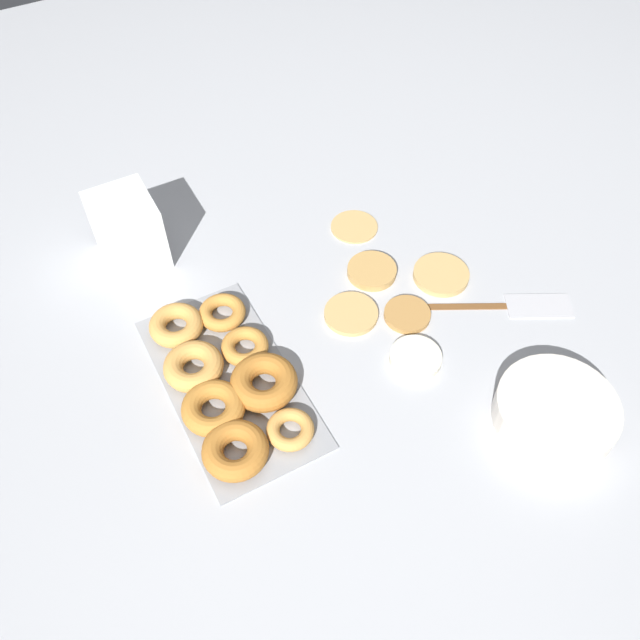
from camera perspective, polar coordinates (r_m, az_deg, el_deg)
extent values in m
plane|color=#B2B5BA|center=(1.30, 2.20, 0.61)|extent=(3.00, 3.00, 0.00)
cylinder|color=tan|center=(1.37, 10.16, 3.79)|extent=(0.11, 0.11, 0.01)
cylinder|color=tan|center=(1.36, 4.39, 4.15)|extent=(0.10, 0.10, 0.02)
cylinder|color=tan|center=(1.45, 2.91, 7.91)|extent=(0.10, 0.10, 0.01)
cylinder|color=silver|center=(1.24, 8.05, -3.18)|extent=(0.09, 0.09, 0.01)
cylinder|color=#B27F42|center=(1.30, 7.36, 0.47)|extent=(0.09, 0.09, 0.01)
cylinder|color=tan|center=(1.29, 2.63, 0.53)|extent=(0.10, 0.10, 0.01)
cube|color=#93969B|center=(1.21, -7.60, -5.13)|extent=(0.41, 0.21, 0.01)
torus|color=#D19347|center=(1.28, -12.02, -0.43)|extent=(0.10, 0.10, 0.03)
torus|color=#D19347|center=(1.22, -10.61, -3.85)|extent=(0.11, 0.11, 0.04)
torus|color=#B7752D|center=(1.16, -8.97, -7.32)|extent=(0.11, 0.11, 0.03)
torus|color=#AD6B28|center=(1.12, -7.14, -10.83)|extent=(0.11, 0.11, 0.04)
torus|color=#C68438|center=(1.29, -8.23, 0.63)|extent=(0.09, 0.09, 0.02)
torus|color=#C68438|center=(1.23, -6.34, -2.23)|extent=(0.09, 0.09, 0.03)
torus|color=#AD6B28|center=(1.18, -4.75, -5.23)|extent=(0.12, 0.12, 0.04)
torus|color=#D19347|center=(1.14, -2.52, -9.20)|extent=(0.08, 0.08, 0.02)
cylinder|color=silver|center=(1.21, 19.23, -7.32)|extent=(0.20, 0.20, 0.05)
cube|color=white|center=(1.44, -15.38, 5.55)|extent=(0.13, 0.12, 0.02)
cube|color=white|center=(1.42, -15.58, 6.22)|extent=(0.13, 0.12, 0.02)
cube|color=white|center=(1.41, -15.79, 6.91)|extent=(0.13, 0.12, 0.02)
cube|color=white|center=(1.39, -16.00, 7.61)|extent=(0.13, 0.12, 0.02)
cube|color=white|center=(1.37, -16.22, 8.33)|extent=(0.13, 0.12, 0.02)
cube|color=white|center=(1.36, -16.45, 9.06)|extent=(0.13, 0.12, 0.02)
cube|color=brown|center=(1.33, 12.30, 1.14)|extent=(0.08, 0.14, 0.01)
cube|color=#BCBCC1|center=(1.37, 17.97, 1.17)|extent=(0.11, 0.14, 0.01)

